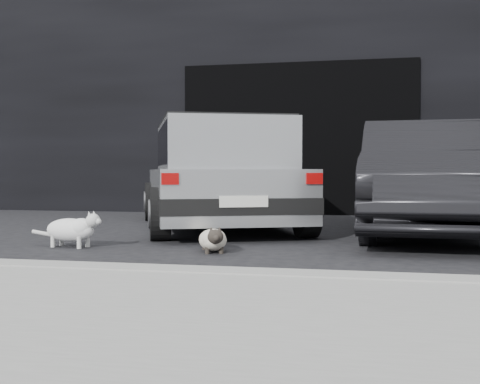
% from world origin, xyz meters
% --- Properties ---
extents(ground, '(80.00, 80.00, 0.00)m').
position_xyz_m(ground, '(0.00, 0.00, 0.00)').
color(ground, black).
rests_on(ground, ground).
extents(building_facade, '(34.00, 4.00, 5.00)m').
position_xyz_m(building_facade, '(1.00, 6.00, 2.50)').
color(building_facade, black).
rests_on(building_facade, ground).
extents(garage_opening, '(4.00, 0.10, 2.60)m').
position_xyz_m(garage_opening, '(1.00, 3.99, 1.30)').
color(garage_opening, black).
rests_on(garage_opening, ground).
extents(curb, '(18.00, 0.25, 0.12)m').
position_xyz_m(curb, '(1.00, -2.60, 0.06)').
color(curb, gray).
rests_on(curb, ground).
extents(sidewalk, '(18.00, 2.20, 0.11)m').
position_xyz_m(sidewalk, '(1.00, -3.80, 0.06)').
color(sidewalk, gray).
rests_on(sidewalk, ground).
extents(silver_hatchback, '(2.98, 4.11, 1.39)m').
position_xyz_m(silver_hatchback, '(0.29, 1.26, 0.76)').
color(silver_hatchback, '#AEB1B3').
rests_on(silver_hatchback, ground).
extents(second_car, '(1.55, 4.13, 1.35)m').
position_xyz_m(second_car, '(2.85, 0.97, 0.67)').
color(second_car, black).
rests_on(second_car, ground).
extents(cat_siamese, '(0.41, 0.71, 0.26)m').
position_xyz_m(cat_siamese, '(0.80, -0.98, 0.12)').
color(cat_siamese, beige).
rests_on(cat_siamese, ground).
extents(cat_white, '(0.78, 0.35, 0.37)m').
position_xyz_m(cat_white, '(-0.63, -0.92, 0.18)').
color(cat_white, white).
rests_on(cat_white, ground).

